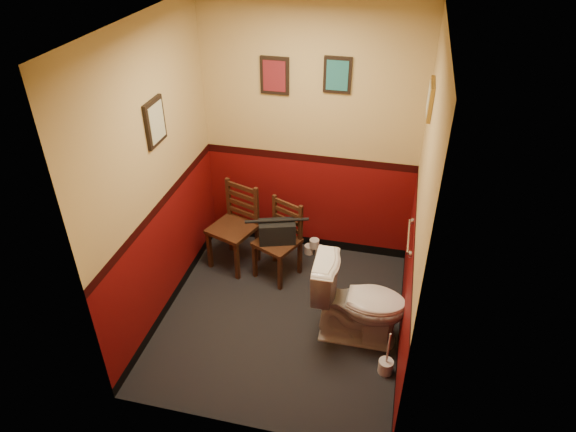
# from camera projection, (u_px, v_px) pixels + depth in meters

# --- Properties ---
(floor) EXTENTS (2.20, 2.40, 0.00)m
(floor) POSITION_uv_depth(u_px,v_px,m) (282.00, 317.00, 4.91)
(floor) COLOR black
(floor) RESTS_ON ground
(ceiling) EXTENTS (2.20, 2.40, 0.00)m
(ceiling) POSITION_uv_depth(u_px,v_px,m) (279.00, 24.00, 3.43)
(ceiling) COLOR silver
(ceiling) RESTS_ON ground
(wall_back) EXTENTS (2.20, 0.00, 2.70)m
(wall_back) POSITION_uv_depth(u_px,v_px,m) (310.00, 136.00, 5.15)
(wall_back) COLOR #5F0A0A
(wall_back) RESTS_ON ground
(wall_front) EXTENTS (2.20, 0.00, 2.70)m
(wall_front) POSITION_uv_depth(u_px,v_px,m) (235.00, 293.00, 3.19)
(wall_front) COLOR #5F0A0A
(wall_front) RESTS_ON ground
(wall_left) EXTENTS (0.00, 2.40, 2.70)m
(wall_left) POSITION_uv_depth(u_px,v_px,m) (156.00, 181.00, 4.38)
(wall_left) COLOR #5F0A0A
(wall_left) RESTS_ON ground
(wall_right) EXTENTS (0.00, 2.40, 2.70)m
(wall_right) POSITION_uv_depth(u_px,v_px,m) (419.00, 213.00, 3.96)
(wall_right) COLOR #5F0A0A
(wall_right) RESTS_ON ground
(grab_bar) EXTENTS (0.05, 0.56, 0.06)m
(grab_bar) POSITION_uv_depth(u_px,v_px,m) (409.00, 237.00, 4.39)
(grab_bar) COLOR silver
(grab_bar) RESTS_ON wall_right
(framed_print_back_a) EXTENTS (0.28, 0.04, 0.36)m
(framed_print_back_a) POSITION_uv_depth(u_px,v_px,m) (275.00, 76.00, 4.87)
(framed_print_back_a) COLOR black
(framed_print_back_a) RESTS_ON wall_back
(framed_print_back_b) EXTENTS (0.26, 0.04, 0.34)m
(framed_print_back_b) POSITION_uv_depth(u_px,v_px,m) (337.00, 75.00, 4.73)
(framed_print_back_b) COLOR black
(framed_print_back_b) RESTS_ON wall_back
(framed_print_left) EXTENTS (0.04, 0.30, 0.38)m
(framed_print_left) POSITION_uv_depth(u_px,v_px,m) (155.00, 122.00, 4.18)
(framed_print_left) COLOR black
(framed_print_left) RESTS_ON wall_left
(framed_print_right) EXTENTS (0.04, 0.34, 0.28)m
(framed_print_right) POSITION_uv_depth(u_px,v_px,m) (430.00, 99.00, 4.07)
(framed_print_right) COLOR olive
(framed_print_right) RESTS_ON wall_right
(toilet) EXTENTS (0.84, 0.48, 0.82)m
(toilet) POSITION_uv_depth(u_px,v_px,m) (359.00, 302.00, 4.49)
(toilet) COLOR white
(toilet) RESTS_ON floor
(toilet_brush) EXTENTS (0.13, 0.13, 0.45)m
(toilet_brush) POSITION_uv_depth(u_px,v_px,m) (386.00, 366.00, 4.33)
(toilet_brush) COLOR silver
(toilet_brush) RESTS_ON floor
(chair_left) EXTENTS (0.54, 0.54, 0.91)m
(chair_left) POSITION_uv_depth(u_px,v_px,m) (235.00, 227.00, 5.38)
(chair_left) COLOR #4C2816
(chair_left) RESTS_ON floor
(chair_right) EXTENTS (0.52, 0.52, 0.83)m
(chair_right) POSITION_uv_depth(u_px,v_px,m) (279.00, 241.00, 5.24)
(chair_right) COLOR #4C2816
(chair_right) RESTS_ON floor
(handbag) EXTENTS (0.40, 0.28, 0.27)m
(handbag) POSITION_uv_depth(u_px,v_px,m) (277.00, 232.00, 5.14)
(handbag) COLOR black
(handbag) RESTS_ON chair_right
(tp_stack) EXTENTS (0.22, 0.12, 0.19)m
(tp_stack) POSITION_uv_depth(u_px,v_px,m) (314.00, 248.00, 5.70)
(tp_stack) COLOR silver
(tp_stack) RESTS_ON floor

